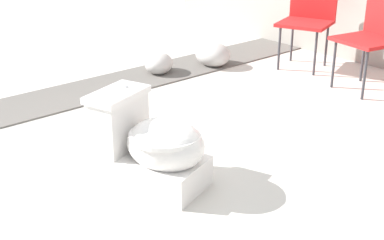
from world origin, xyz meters
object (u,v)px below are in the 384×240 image
Objects in this scene: folding_chair_middle at (377,28)px; boulder_near at (213,54)px; boulder_far at (159,63)px; toilet at (151,147)px; folding_chair_left at (309,12)px.

folding_chair_middle is 1.50m from boulder_near.
folding_chair_middle is 1.89m from boulder_far.
folding_chair_middle is at bearing 36.78° from boulder_far.
boulder_far is at bearing -104.80° from boulder_near.
toilet is at bearing -51.26° from boulder_near.
boulder_far is (-1.48, -1.10, -0.42)m from folding_chair_middle.
folding_chair_left is 0.97m from boulder_near.
toilet is 0.86× the size of folding_chair_left.
boulder_near is 0.56m from boulder_far.
folding_chair_left is at bearing 90.56° from toilet.
boulder_far is at bearing 122.34° from toilet.
folding_chair_left is 1.00× the size of folding_chair_middle.
toilet is 2.32m from boulder_near.
toilet is 2.04m from boulder_far.
toilet is 1.95× the size of boulder_near.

